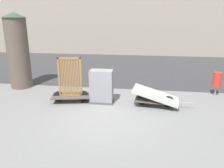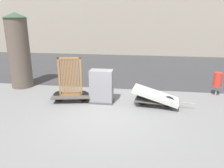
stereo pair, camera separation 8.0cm
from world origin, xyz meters
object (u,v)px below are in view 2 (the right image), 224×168
object	(u,v)px
bike_cart_with_bedframe	(71,87)
bike_cart_with_mattress	(155,96)
utility_cabinet	(102,87)
trash_bin	(218,80)
advertising_column	(19,50)

from	to	relation	value
bike_cart_with_bedframe	bike_cart_with_mattress	bearing A→B (deg)	-11.78
bike_cart_with_bedframe	utility_cabinet	distance (m)	1.25
trash_bin	bike_cart_with_bedframe	bearing A→B (deg)	-165.09
bike_cart_with_mattress	utility_cabinet	distance (m)	2.14
bike_cart_with_bedframe	bike_cart_with_mattress	size ratio (longest dim) A/B	0.95
bike_cart_with_bedframe	trash_bin	size ratio (longest dim) A/B	2.16
bike_cart_with_bedframe	utility_cabinet	xyz separation A→B (m)	(1.24, 0.10, -0.00)
bike_cart_with_mattress	trash_bin	xyz separation A→B (m)	(2.68, 1.61, 0.33)
bike_cart_with_mattress	advertising_column	bearing A→B (deg)	172.35
advertising_column	trash_bin	bearing A→B (deg)	0.00
utility_cabinet	advertising_column	distance (m)	4.72
trash_bin	advertising_column	distance (m)	9.19
trash_bin	advertising_column	world-z (taller)	advertising_column
bike_cart_with_mattress	bike_cart_with_bedframe	bearing A→B (deg)	-173.62
bike_cart_with_bedframe	bike_cart_with_mattress	world-z (taller)	bike_cart_with_bedframe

